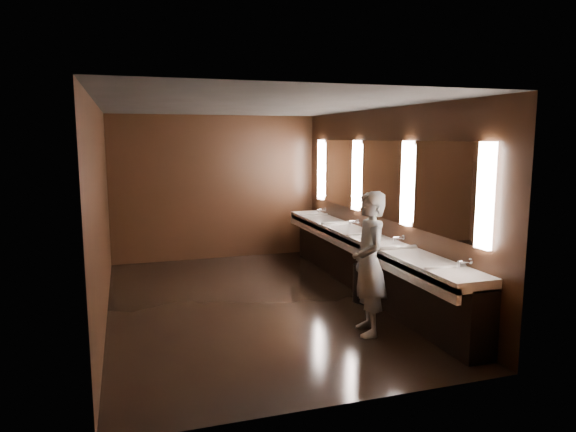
% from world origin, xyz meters
% --- Properties ---
extents(floor, '(6.00, 6.00, 0.00)m').
position_xyz_m(floor, '(0.00, 0.00, 0.00)').
color(floor, black).
rests_on(floor, ground).
extents(ceiling, '(4.00, 6.00, 0.02)m').
position_xyz_m(ceiling, '(0.00, 0.00, 2.80)').
color(ceiling, '#2D2D2B').
rests_on(ceiling, wall_back).
extents(wall_back, '(4.00, 0.02, 2.80)m').
position_xyz_m(wall_back, '(0.00, 3.00, 1.40)').
color(wall_back, black).
rests_on(wall_back, floor).
extents(wall_front, '(4.00, 0.02, 2.80)m').
position_xyz_m(wall_front, '(0.00, -3.00, 1.40)').
color(wall_front, black).
rests_on(wall_front, floor).
extents(wall_left, '(0.02, 6.00, 2.80)m').
position_xyz_m(wall_left, '(-2.00, 0.00, 1.40)').
color(wall_left, black).
rests_on(wall_left, floor).
extents(wall_right, '(0.02, 6.00, 2.80)m').
position_xyz_m(wall_right, '(2.00, 0.00, 1.40)').
color(wall_right, black).
rests_on(wall_right, floor).
extents(sink_counter, '(0.55, 5.40, 1.01)m').
position_xyz_m(sink_counter, '(1.79, 0.00, 0.50)').
color(sink_counter, black).
rests_on(sink_counter, floor).
extents(mirror_band, '(0.06, 5.03, 1.15)m').
position_xyz_m(mirror_band, '(1.98, -0.00, 1.75)').
color(mirror_band, white).
rests_on(mirror_band, wall_right).
extents(person, '(0.53, 0.70, 1.74)m').
position_xyz_m(person, '(1.06, -1.52, 0.87)').
color(person, '#86A3C8').
rests_on(person, floor).
extents(trash_bin, '(0.38, 0.38, 0.55)m').
position_xyz_m(trash_bin, '(1.58, -0.39, 0.27)').
color(trash_bin, black).
rests_on(trash_bin, floor).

